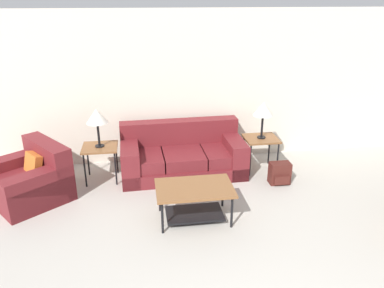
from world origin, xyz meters
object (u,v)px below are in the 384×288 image
object	(u,v)px
table_lamp_right	(263,110)
backpack	(280,173)
side_table_left	(100,150)
table_lamp_left	(97,117)
coffee_table	(194,195)
side_table_right	(261,141)
armchair	(31,180)
couch	(182,156)

from	to	relation	value
table_lamp_right	backpack	bearing A→B (deg)	-73.56
side_table_left	table_lamp_left	bearing A→B (deg)	0.00
coffee_table	side_table_right	size ratio (longest dim) A/B	1.73
armchair	side_table_left	bearing A→B (deg)	23.96
side_table_left	backpack	world-z (taller)	side_table_left
armchair	backpack	world-z (taller)	armchair
table_lamp_left	couch	bearing A→B (deg)	4.03
couch	table_lamp_left	world-z (taller)	table_lamp_left
side_table_right	table_lamp_right	distance (m)	0.55
armchair	side_table_left	distance (m)	1.09
side_table_right	backpack	distance (m)	0.66
armchair	side_table_right	xyz separation A→B (m)	(3.61, 0.43, 0.23)
armchair	coffee_table	size ratio (longest dim) A/B	1.41
couch	armchair	distance (m)	2.35
couch	table_lamp_right	size ratio (longest dim) A/B	3.31
armchair	side_table_right	size ratio (longest dim) A/B	2.44
coffee_table	side_table_left	distance (m)	1.88
armchair	backpack	distance (m)	3.77
side_table_left	side_table_right	bearing A→B (deg)	0.00
side_table_left	table_lamp_left	world-z (taller)	table_lamp_left
side_table_right	table_lamp_right	xyz separation A→B (m)	(0.00, 0.00, 0.55)
couch	armchair	size ratio (longest dim) A/B	1.43
side_table_right	table_lamp_left	xyz separation A→B (m)	(-2.63, 0.00, 0.55)
armchair	side_table_left	xyz separation A→B (m)	(0.98, 0.43, 0.23)
side_table_left	table_lamp_left	size ratio (longest dim) A/B	0.95
table_lamp_right	backpack	xyz separation A→B (m)	(0.16, -0.53, -0.90)
armchair	table_lamp_right	xyz separation A→B (m)	(3.61, 0.43, 0.78)
table_lamp_left	armchair	bearing A→B (deg)	-156.04
coffee_table	armchair	bearing A→B (deg)	158.24
table_lamp_left	backpack	world-z (taller)	table_lamp_left
table_lamp_right	backpack	distance (m)	1.06
side_table_right	table_lamp_right	world-z (taller)	table_lamp_right
side_table_left	table_lamp_right	xyz separation A→B (m)	(2.63, 0.00, 0.55)
backpack	side_table_left	bearing A→B (deg)	169.16
coffee_table	table_lamp_left	distance (m)	2.00
couch	coffee_table	xyz separation A→B (m)	(-0.01, -1.43, 0.06)
couch	table_lamp_left	bearing A→B (deg)	-175.97
table_lamp_right	table_lamp_left	bearing A→B (deg)	180.00
table_lamp_left	side_table_left	bearing A→B (deg)	180.00
couch	table_lamp_right	xyz separation A→B (m)	(1.32, -0.09, 0.78)
coffee_table	table_lamp_right	size ratio (longest dim) A/B	1.64
table_lamp_right	couch	bearing A→B (deg)	175.98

